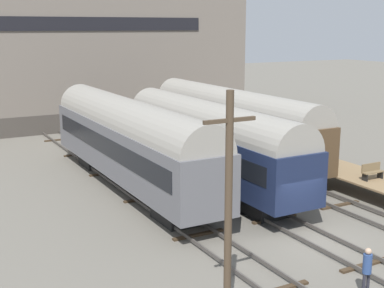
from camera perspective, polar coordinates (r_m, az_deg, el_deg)
ground_plane at (r=25.04m, az=12.99°, el=-9.98°), size 200.00×200.00×0.00m
track_left at (r=22.53m, az=4.50°, el=-11.91°), size 2.60×60.00×0.26m
track_middle at (r=24.99m, az=13.00°, el=-9.68°), size 2.60×60.00×0.26m
track_right at (r=27.92m, az=19.77°, el=-7.73°), size 2.60×60.00×0.26m
train_car_grey at (r=31.31m, az=-6.78°, el=0.60°), size 3.07×18.98×5.35m
train_car_navy at (r=31.63m, az=1.76°, el=0.55°), size 3.06×17.06×5.13m
train_car_brown at (r=37.45m, az=4.18°, el=2.52°), size 2.86×18.34×5.21m
bench at (r=31.62m, az=18.65°, el=-2.73°), size 1.40×0.40×0.91m
person_worker at (r=20.36m, az=18.18°, el=-12.35°), size 0.32×0.32×1.81m
utility_pole at (r=16.66m, az=3.90°, el=-6.72°), size 1.80×0.24×7.59m
warehouse_building at (r=54.51m, az=-14.92°, el=11.34°), size 37.73×11.67×17.52m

